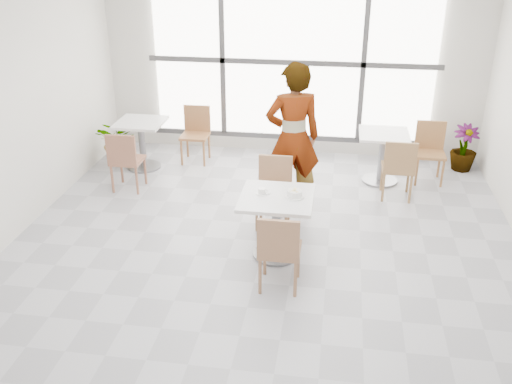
# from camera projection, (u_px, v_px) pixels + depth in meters

# --- Properties ---
(floor) EXTENTS (7.00, 7.00, 0.00)m
(floor) POSITION_uv_depth(u_px,v_px,m) (260.00, 261.00, 6.41)
(floor) COLOR #9E9EA5
(floor) RESTS_ON ground
(wall_back) EXTENTS (6.00, 0.00, 6.00)m
(wall_back) POSITION_uv_depth(u_px,v_px,m) (292.00, 61.00, 8.90)
(wall_back) COLOR silver
(wall_back) RESTS_ON ground
(window) EXTENTS (4.60, 0.07, 2.52)m
(window) POSITION_uv_depth(u_px,v_px,m) (292.00, 62.00, 8.84)
(window) COLOR white
(window) RESTS_ON ground
(main_table) EXTENTS (0.80, 0.80, 0.75)m
(main_table) POSITION_uv_depth(u_px,v_px,m) (276.00, 215.00, 6.29)
(main_table) COLOR silver
(main_table) RESTS_ON ground
(chair_near) EXTENTS (0.42, 0.42, 0.87)m
(chair_near) POSITION_uv_depth(u_px,v_px,m) (279.00, 248.00, 5.69)
(chair_near) COLOR #936648
(chair_near) RESTS_ON ground
(chair_far) EXTENTS (0.42, 0.42, 0.87)m
(chair_far) POSITION_uv_depth(u_px,v_px,m) (274.00, 186.00, 7.03)
(chair_far) COLOR #9A6D4C
(chair_far) RESTS_ON ground
(oatmeal_bowl) EXTENTS (0.21, 0.21, 0.09)m
(oatmeal_bowl) POSITION_uv_depth(u_px,v_px,m) (295.00, 194.00, 6.16)
(oatmeal_bowl) COLOR white
(oatmeal_bowl) RESTS_ON main_table
(coffee_cup) EXTENTS (0.16, 0.13, 0.07)m
(coffee_cup) POSITION_uv_depth(u_px,v_px,m) (262.00, 191.00, 6.24)
(coffee_cup) COLOR white
(coffee_cup) RESTS_ON main_table
(person) EXTENTS (0.82, 0.67, 1.96)m
(person) POSITION_uv_depth(u_px,v_px,m) (293.00, 138.00, 7.22)
(person) COLOR black
(person) RESTS_ON ground
(bg_table_left) EXTENTS (0.70, 0.70, 0.75)m
(bg_table_left) POSITION_uv_depth(u_px,v_px,m) (142.00, 138.00, 8.67)
(bg_table_left) COLOR silver
(bg_table_left) RESTS_ON ground
(bg_table_right) EXTENTS (0.70, 0.70, 0.75)m
(bg_table_right) POSITION_uv_depth(u_px,v_px,m) (382.00, 150.00, 8.19)
(bg_table_right) COLOR white
(bg_table_right) RESTS_ON ground
(bg_chair_left_near) EXTENTS (0.42, 0.42, 0.87)m
(bg_chair_left_near) POSITION_uv_depth(u_px,v_px,m) (125.00, 158.00, 7.89)
(bg_chair_left_near) COLOR #915C45
(bg_chair_left_near) RESTS_ON ground
(bg_chair_left_far) EXTENTS (0.42, 0.42, 0.87)m
(bg_chair_left_far) POSITION_uv_depth(u_px,v_px,m) (196.00, 130.00, 8.97)
(bg_chair_left_far) COLOR #9E673D
(bg_chair_left_far) RESTS_ON ground
(bg_chair_right_near) EXTENTS (0.42, 0.42, 0.87)m
(bg_chair_right_near) POSITION_uv_depth(u_px,v_px,m) (399.00, 166.00, 7.64)
(bg_chair_right_near) COLOR #9A7045
(bg_chair_right_near) RESTS_ON ground
(bg_chair_right_far) EXTENTS (0.42, 0.42, 0.87)m
(bg_chair_right_far) POSITION_uv_depth(u_px,v_px,m) (430.00, 147.00, 8.26)
(bg_chair_right_far) COLOR #9D6A3E
(bg_chair_right_far) RESTS_ON ground
(plant_left) EXTENTS (0.81, 0.76, 0.72)m
(plant_left) POSITION_uv_depth(u_px,v_px,m) (119.00, 142.00, 8.87)
(plant_left) COLOR #4C7D38
(plant_left) RESTS_ON ground
(plant_right) EXTENTS (0.44, 0.44, 0.71)m
(plant_right) POSITION_uv_depth(u_px,v_px,m) (464.00, 148.00, 8.65)
(plant_right) COLOR #457B3A
(plant_right) RESTS_ON ground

